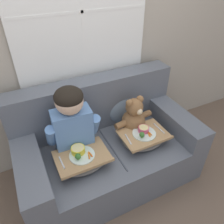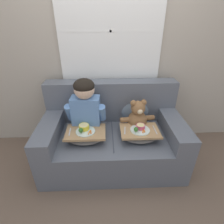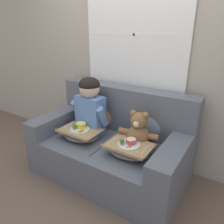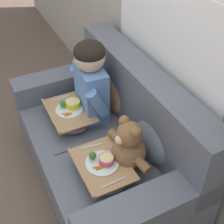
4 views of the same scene
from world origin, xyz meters
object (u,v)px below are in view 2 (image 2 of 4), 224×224
object	(u,v)px
throw_pillow_behind_child	(88,109)
throw_pillow_behind_teddy	(135,108)
child_figure	(85,104)
lap_tray_child	(86,135)
couch	(112,135)
lap_tray_teddy	(140,134)
teddy_bear	(137,117)

from	to	relation	value
throw_pillow_behind_child	throw_pillow_behind_teddy	xyz separation A→B (m)	(0.63, 0.00, 0.00)
child_figure	lap_tray_child	distance (m)	0.36
couch	child_figure	size ratio (longest dim) A/B	2.52
couch	throw_pillow_behind_child	xyz separation A→B (m)	(-0.31, 0.21, 0.28)
child_figure	lap_tray_teddy	bearing A→B (deg)	-17.65
throw_pillow_behind_teddy	couch	bearing A→B (deg)	-146.44
couch	teddy_bear	distance (m)	0.41
throw_pillow_behind_teddy	teddy_bear	distance (m)	0.21
couch	lap_tray_teddy	world-z (taller)	couch
teddy_bear	lap_tray_child	bearing A→B (deg)	-162.87
couch	child_figure	world-z (taller)	child_figure
couch	throw_pillow_behind_child	bearing A→B (deg)	146.44
couch	child_figure	distance (m)	0.56
throw_pillow_behind_teddy	child_figure	size ratio (longest dim) A/B	0.62
throw_pillow_behind_child	throw_pillow_behind_teddy	bearing A→B (deg)	0.00
lap_tray_child	teddy_bear	bearing A→B (deg)	17.13
child_figure	teddy_bear	size ratio (longest dim) A/B	1.54
teddy_bear	lap_tray_child	xyz separation A→B (m)	(-0.63, -0.19, -0.11)
throw_pillow_behind_teddy	teddy_bear	bearing A→B (deg)	-89.81
throw_pillow_behind_child	teddy_bear	xyz separation A→B (m)	(0.63, -0.21, -0.02)
throw_pillow_behind_child	lap_tray_teddy	xyz separation A→B (m)	(0.63, -0.40, -0.13)
couch	teddy_bear	bearing A→B (deg)	0.31
throw_pillow_behind_child	lap_tray_child	size ratio (longest dim) A/B	0.91
throw_pillow_behind_teddy	teddy_bear	world-z (taller)	teddy_bear
throw_pillow_behind_teddy	lap_tray_child	size ratio (longest dim) A/B	0.91
child_figure	lap_tray_child	xyz separation A→B (m)	(-0.00, -0.20, -0.31)
couch	lap_tray_child	distance (m)	0.40
lap_tray_child	throw_pillow_behind_teddy	bearing A→B (deg)	32.49
throw_pillow_behind_child	throw_pillow_behind_teddy	size ratio (longest dim) A/B	1.00
child_figure	lap_tray_teddy	world-z (taller)	child_figure
throw_pillow_behind_child	child_figure	world-z (taller)	child_figure
couch	lap_tray_child	xyz separation A→B (m)	(-0.32, -0.19, 0.15)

